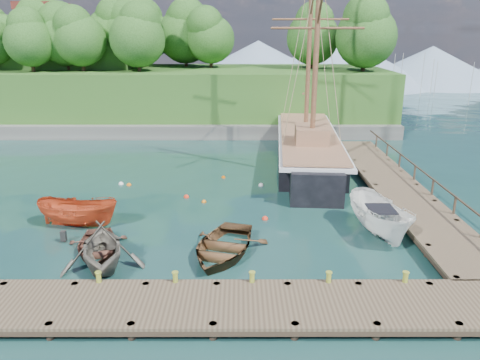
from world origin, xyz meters
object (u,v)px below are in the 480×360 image
object	(u,v)px
rowboat_1	(104,267)
rowboat_2	(223,254)
cabin_boat_white	(379,235)
rowboat_0	(98,252)
schooner	(308,151)
motorboat_orange	(80,226)

from	to	relation	value
rowboat_1	rowboat_2	xyz separation A→B (m)	(5.23, 1.23, 0.00)
rowboat_2	cabin_boat_white	xyz separation A→B (m)	(7.94, 2.19, 0.00)
rowboat_0	rowboat_1	world-z (taller)	rowboat_1
rowboat_0	cabin_boat_white	world-z (taller)	cabin_boat_white
cabin_boat_white	schooner	size ratio (longest dim) A/B	0.21
rowboat_1	rowboat_2	bearing A→B (deg)	-2.17
motorboat_orange	rowboat_2	bearing A→B (deg)	-102.72
motorboat_orange	schooner	bearing A→B (deg)	-38.34
motorboat_orange	schooner	size ratio (longest dim) A/B	0.18
rowboat_1	cabin_boat_white	xyz separation A→B (m)	(13.17, 3.42, 0.00)
rowboat_2	rowboat_0	bearing A→B (deg)	-165.63
rowboat_2	schooner	distance (m)	16.71
rowboat_1	cabin_boat_white	bearing A→B (deg)	-0.81
rowboat_0	rowboat_2	size ratio (longest dim) A/B	0.78
rowboat_0	schooner	xyz separation A→B (m)	(12.01, 15.33, 1.02)
rowboat_2	schooner	size ratio (longest dim) A/B	0.20
rowboat_0	rowboat_2	xyz separation A→B (m)	(5.91, -0.20, 0.00)
rowboat_0	rowboat_1	bearing A→B (deg)	-78.68
rowboat_2	cabin_boat_white	distance (m)	8.24
rowboat_1	rowboat_2	size ratio (longest dim) A/B	0.83
rowboat_2	schooner	world-z (taller)	schooner
rowboat_1	motorboat_orange	size ratio (longest dim) A/B	0.93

